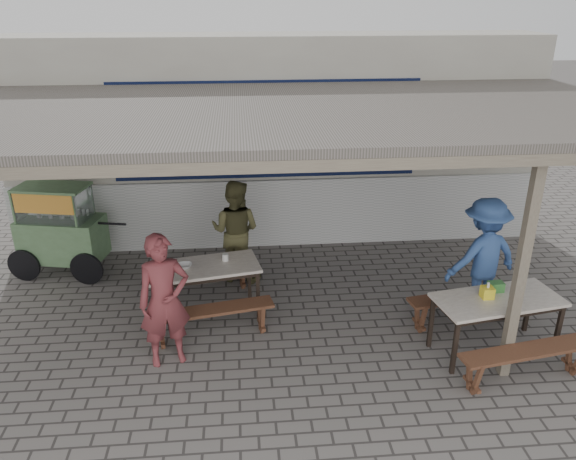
% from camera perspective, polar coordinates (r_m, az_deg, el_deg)
% --- Properties ---
extents(ground, '(60.00, 60.00, 0.00)m').
position_cam_1_polar(ground, '(7.38, 0.86, -11.05)').
color(ground, '#655F5B').
rests_on(ground, ground).
extents(back_wall, '(9.00, 1.28, 3.50)m').
position_cam_1_polar(back_wall, '(9.97, -1.21, 9.04)').
color(back_wall, '#B9B6A6').
rests_on(back_wall, ground).
extents(warung_roof, '(9.00, 4.21, 2.81)m').
position_cam_1_polar(warung_roof, '(7.15, 0.37, 11.58)').
color(warung_roof, '#625954').
rests_on(warung_roof, ground).
extents(table_left, '(1.58, 0.95, 0.75)m').
position_cam_1_polar(table_left, '(7.65, -8.58, -4.15)').
color(table_left, silver).
rests_on(table_left, ground).
extents(bench_left_street, '(1.61, 0.57, 0.45)m').
position_cam_1_polar(bench_left_street, '(7.27, -7.73, -8.65)').
color(bench_left_street, brown).
rests_on(bench_left_street, ground).
extents(bench_left_wall, '(1.61, 0.57, 0.45)m').
position_cam_1_polar(bench_left_wall, '(8.36, -9.04, -4.27)').
color(bench_left_wall, brown).
rests_on(bench_left_wall, ground).
extents(table_right, '(1.61, 0.93, 0.75)m').
position_cam_1_polar(table_right, '(7.27, 20.52, -7.03)').
color(table_right, silver).
rests_on(table_right, ground).
extents(bench_right_street, '(1.64, 0.55, 0.45)m').
position_cam_1_polar(bench_right_street, '(7.02, 23.07, -11.79)').
color(bench_right_street, brown).
rests_on(bench_right_street, ground).
extents(bench_right_wall, '(1.64, 0.55, 0.45)m').
position_cam_1_polar(bench_right_wall, '(7.88, 17.61, -6.94)').
color(bench_right_wall, brown).
rests_on(bench_right_wall, ground).
extents(vendor_cart, '(1.86, 0.97, 1.44)m').
position_cam_1_polar(vendor_cart, '(9.36, -22.19, 0.30)').
color(vendor_cart, '#60875A').
rests_on(vendor_cart, ground).
extents(patron_street_side, '(0.69, 0.55, 1.66)m').
position_cam_1_polar(patron_street_side, '(6.72, -12.45, -7.05)').
color(patron_street_side, brown).
rests_on(patron_street_side, ground).
extents(patron_wall_side, '(0.94, 0.84, 1.60)m').
position_cam_1_polar(patron_wall_side, '(8.53, -5.36, -0.09)').
color(patron_wall_side, brown).
rests_on(patron_wall_side, ground).
extents(patron_right_table, '(1.19, 0.87, 1.66)m').
position_cam_1_polar(patron_right_table, '(8.06, 19.19, -2.53)').
color(patron_right_table, '#3A5DA3').
rests_on(patron_right_table, ground).
extents(tissue_box, '(0.14, 0.14, 0.14)m').
position_cam_1_polar(tissue_box, '(7.17, 19.58, -5.99)').
color(tissue_box, yellow).
rests_on(tissue_box, table_right).
extents(donation_box, '(0.19, 0.13, 0.12)m').
position_cam_1_polar(donation_box, '(7.35, 20.34, -5.43)').
color(donation_box, '#387B36').
rests_on(donation_box, table_right).
extents(condiment_jar, '(0.09, 0.09, 0.10)m').
position_cam_1_polar(condiment_jar, '(7.71, -6.39, -2.77)').
color(condiment_jar, silver).
rests_on(condiment_jar, table_left).
extents(condiment_bowl, '(0.20, 0.20, 0.05)m').
position_cam_1_polar(condiment_bowl, '(7.61, -10.47, -3.60)').
color(condiment_bowl, white).
rests_on(condiment_bowl, table_left).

